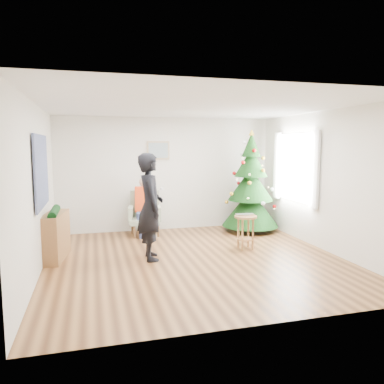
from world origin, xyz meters
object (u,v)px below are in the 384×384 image
object	(u,v)px
console	(55,236)
christmas_tree	(251,186)
armchair	(145,219)
standing_man	(150,207)
stool	(245,232)

from	to	relation	value
console	christmas_tree	bearing A→B (deg)	23.66
armchair	standing_man	bearing A→B (deg)	-86.40
christmas_tree	standing_man	distance (m)	2.99
stool	armchair	xyz separation A→B (m)	(-1.68, 1.65, 0.02)
armchair	console	bearing A→B (deg)	-133.10
standing_man	stool	bearing A→B (deg)	-84.08
stool	console	world-z (taller)	console
standing_man	christmas_tree	bearing A→B (deg)	-57.82
christmas_tree	stool	xyz separation A→B (m)	(-0.71, -1.40, -0.72)
christmas_tree	standing_man	bearing A→B (deg)	-148.42
christmas_tree	console	bearing A→B (deg)	-164.75
stool	standing_man	xyz separation A→B (m)	(-1.84, -0.17, 0.59)
standing_man	armchair	bearing A→B (deg)	-4.21
standing_man	console	world-z (taller)	standing_man
armchair	console	world-z (taller)	armchair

